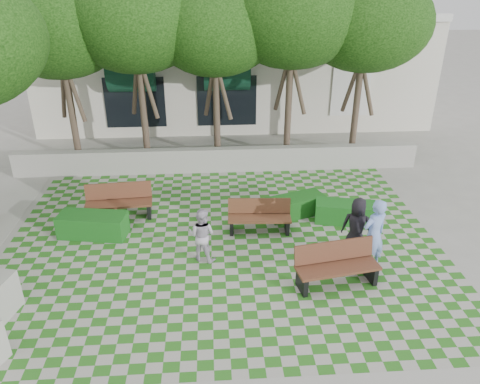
{
  "coord_description": "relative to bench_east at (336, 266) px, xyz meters",
  "views": [
    {
      "loc": [
        -0.27,
        -10.04,
        7.11
      ],
      "look_at": [
        0.5,
        1.5,
        1.4
      ],
      "focal_mm": 35.0,
      "sensor_mm": 36.0,
      "label": 1
    }
  ],
  "objects": [
    {
      "name": "person_white",
      "position": [
        -3.25,
        1.26,
        0.23
      ],
      "size": [
        0.88,
        0.79,
        1.49
      ],
      "primitive_type": "imported",
      "rotation": [
        0.0,
        0.0,
        2.76
      ],
      "color": "silver",
      "rests_on": "ground"
    },
    {
      "name": "tree_row",
      "position": [
        -4.54,
        6.83,
        4.67
      ],
      "size": [
        17.7,
        13.4,
        7.41
      ],
      "color": "#47382B",
      "rests_on": "ground"
    },
    {
      "name": "bench_east",
      "position": [
        0.0,
        0.0,
        0.0
      ],
      "size": [
        2.11,
        1.01,
        1.06
      ],
      "rotation": [
        0.0,
        0.0,
        0.17
      ],
      "color": "#512C1C",
      "rests_on": "ground"
    },
    {
      "name": "hedge_east",
      "position": [
        1.05,
        2.98,
        -0.2
      ],
      "size": [
        1.89,
        1.08,
        0.62
      ],
      "primitive_type": "cube",
      "rotation": [
        0.0,
        0.0,
        -0.22
      ],
      "color": "#16531A",
      "rests_on": "ground"
    },
    {
      "name": "building",
      "position": [
        -1.75,
        14.96,
        2.0
      ],
      "size": [
        18.0,
        8.92,
        5.15
      ],
      "color": "silver",
      "rests_on": "ground"
    },
    {
      "name": "hedge_west",
      "position": [
        -6.39,
        2.67,
        -0.18
      ],
      "size": [
        2.02,
        1.07,
        0.67
      ],
      "primitive_type": "cube",
      "rotation": [
        0.0,
        0.0,
        -0.17
      ],
      "color": "#155019",
      "rests_on": "ground"
    },
    {
      "name": "bench_west",
      "position": [
        -5.81,
        3.74,
        -0.01
      ],
      "size": [
        2.05,
        0.83,
        1.05
      ],
      "rotation": [
        0.0,
        0.0,
        0.08
      ],
      "color": "#572F1E",
      "rests_on": "ground"
    },
    {
      "name": "bench_mid",
      "position": [
        -1.6,
        2.61,
        -0.05
      ],
      "size": [
        1.85,
        0.71,
        0.96
      ],
      "rotation": [
        0.0,
        0.0,
        -0.06
      ],
      "color": "#54301C",
      "rests_on": "ground"
    },
    {
      "name": "person_blue",
      "position": [
        1.06,
        0.61,
        0.46
      ],
      "size": [
        0.84,
        0.72,
        1.95
      ],
      "primitive_type": "imported",
      "rotation": [
        0.0,
        0.0,
        3.57
      ],
      "color": "#7E9DE5",
      "rests_on": "ground"
    },
    {
      "name": "person_dark",
      "position": [
        0.83,
        1.26,
        0.31
      ],
      "size": [
        0.94,
        0.79,
        1.64
      ],
      "primitive_type": "imported",
      "rotation": [
        0.0,
        0.0,
        2.75
      ],
      "color": "black",
      "rests_on": "ground"
    },
    {
      "name": "retaining_wall",
      "position": [
        -2.68,
        7.08,
        -0.06
      ],
      "size": [
        15.0,
        0.36,
        0.9
      ],
      "primitive_type": "cube",
      "color": "#9E9B93",
      "rests_on": "ground"
    },
    {
      "name": "hedge_midright",
      "position": [
        -0.38,
        3.5,
        -0.2
      ],
      "size": [
        1.91,
        1.28,
        0.62
      ],
      "primitive_type": "cube",
      "rotation": [
        0.0,
        0.0,
        0.35
      ],
      "color": "#144B16",
      "rests_on": "ground"
    },
    {
      "name": "lawn",
      "position": [
        -2.68,
        1.88,
        -0.51
      ],
      "size": [
        12.0,
        12.0,
        0.0
      ],
      "primitive_type": "plane",
      "color": "#2B721E",
      "rests_on": "ground"
    },
    {
      "name": "ground",
      "position": [
        -2.68,
        0.88,
        -0.51
      ],
      "size": [
        90.0,
        90.0,
        0.0
      ],
      "primitive_type": "plane",
      "color": "gray",
      "rests_on": "ground"
    }
  ]
}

